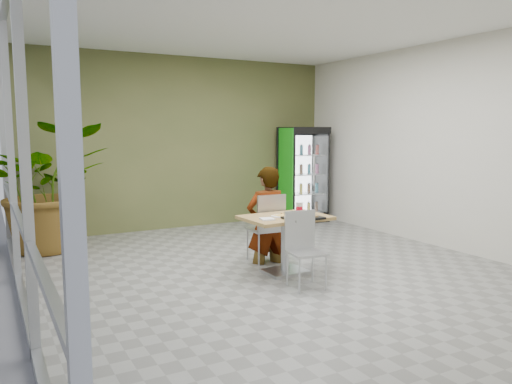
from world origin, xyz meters
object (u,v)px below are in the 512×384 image
Objects in this scene: cafeteria_tray at (303,218)px; seated_woman at (267,225)px; chair_near at (303,243)px; soda_cup at (299,209)px; dining_table at (285,232)px; beverage_fridge at (304,174)px; potted_plant at (48,187)px; chair_far at (268,223)px.

seated_woman is at bearing 91.18° from cafeteria_tray.
chair_near reaches higher than cafeteria_tray.
seated_woman is 9.89× the size of soda_cup.
dining_table is 6.55× the size of soda_cup.
seated_woman is at bearing -126.20° from beverage_fridge.
potted_plant is (-4.84, -0.26, 0.03)m from beverage_fridge.
dining_table is 0.35m from soda_cup.
dining_table is 1.12× the size of chair_far.
chair_near is 1.15m from seated_woman.
dining_table is 3.85m from beverage_fridge.
chair_far is at bearing 87.59° from seated_woman.
chair_near is at bearing -53.86° from potted_plant.
beverage_fridge is at bearing -129.72° from chair_far.
seated_woman is at bearing 83.71° from dining_table.
beverage_fridge is 4.85m from potted_plant.
chair_near reaches higher than dining_table.
dining_table is at bearing 172.34° from soda_cup.
soda_cup is 0.29m from cafeteria_tray.
dining_table is 0.66× the size of seated_woman.
chair_far reaches higher than cafeteria_tray.
beverage_fridge reaches higher than chair_near.
dining_table is at bearing -47.87° from potted_plant.
soda_cup is (0.28, 0.52, 0.31)m from chair_near.
chair_far is 0.07m from seated_woman.
cafeteria_tray is at bearing -73.57° from dining_table.
beverage_fridge is (2.24, 3.32, 0.19)m from cafeteria_tray.
soda_cup is 3.74m from beverage_fridge.
beverage_fridge reaches higher than dining_table.
seated_woman is 0.71m from soda_cup.
chair_far is 0.50× the size of potted_plant.
cafeteria_tray is at bearing -49.70° from potted_plant.
dining_table is 0.60m from seated_woman.
dining_table is at bearing 106.43° from cafeteria_tray.
potted_plant is (-2.51, 2.78, 0.44)m from dining_table.
seated_woman is at bearing 90.11° from chair_near.
chair_far reaches higher than chair_near.
cafeteria_tray is at bearing 94.05° from chair_far.
beverage_fridge is (2.33, 3.04, 0.41)m from dining_table.
chair_near is at bearing -99.27° from dining_table.
chair_far is 2.13× the size of cafeteria_tray.
beverage_fridge is (2.13, 3.07, 0.12)m from soda_cup.
seated_woman reaches higher than chair_near.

